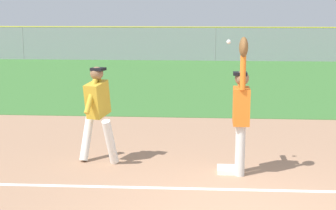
{
  "coord_description": "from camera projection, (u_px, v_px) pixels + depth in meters",
  "views": [
    {
      "loc": [
        -0.49,
        -6.65,
        2.71
      ],
      "look_at": [
        -1.14,
        2.18,
        1.05
      ],
      "focal_mm": 55.18,
      "sensor_mm": 36.0,
      "label": 1
    }
  ],
  "objects": [
    {
      "name": "outfield_grass",
      "position": [
        218.0,
        79.0,
        19.98
      ],
      "size": [
        41.07,
        14.41,
        0.01
      ],
      "primitive_type": "cube",
      "color": "#3D7533",
      "rests_on": "ground_plane"
    },
    {
      "name": "first_base",
      "position": [
        229.0,
        170.0,
        8.68
      ],
      "size": [
        0.38,
        0.38,
        0.08
      ],
      "primitive_type": "cube",
      "rotation": [
        0.0,
        0.0,
        -0.01
      ],
      "color": "white",
      "rests_on": "ground_plane"
    },
    {
      "name": "fielder",
      "position": [
        241.0,
        108.0,
        8.37
      ],
      "size": [
        0.27,
        0.89,
        2.28
      ],
      "rotation": [
        0.0,
        0.0,
        3.13
      ],
      "color": "silver",
      "rests_on": "ground_plane"
    },
    {
      "name": "runner",
      "position": [
        98.0,
        108.0,
        9.04
      ],
      "size": [
        0.76,
        0.83,
        1.72
      ],
      "rotation": [
        0.0,
        0.0,
        -0.31
      ],
      "color": "white",
      "rests_on": "ground_plane"
    },
    {
      "name": "baseball",
      "position": [
        229.0,
        42.0,
        8.4
      ],
      "size": [
        0.07,
        0.07,
        0.07
      ],
      "primitive_type": "sphere",
      "color": "white"
    },
    {
      "name": "outfield_fence",
      "position": [
        215.0,
        44.0,
        26.88
      ],
      "size": [
        41.15,
        0.08,
        1.78
      ],
      "color": "#93999E",
      "rests_on": "ground_plane"
    },
    {
      "name": "parked_car_black",
      "position": [
        155.0,
        43.0,
        30.65
      ],
      "size": [
        4.57,
        2.47,
        1.25
      ],
      "rotation": [
        0.0,
        0.0,
        0.1
      ],
      "color": "black",
      "rests_on": "ground_plane"
    },
    {
      "name": "parked_car_silver",
      "position": [
        246.0,
        44.0,
        30.27
      ],
      "size": [
        4.4,
        2.13,
        1.25
      ],
      "rotation": [
        0.0,
        0.0,
        0.0
      ],
      "color": "#B7B7BC",
      "rests_on": "ground_plane"
    },
    {
      "name": "parked_car_red",
      "position": [
        322.0,
        43.0,
        30.8
      ],
      "size": [
        4.43,
        2.17,
        1.25
      ],
      "rotation": [
        0.0,
        0.0,
        -0.01
      ],
      "color": "#B21E1E",
      "rests_on": "ground_plane"
    }
  ]
}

